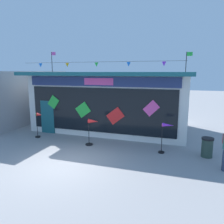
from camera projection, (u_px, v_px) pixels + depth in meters
ground_plane at (66, 164)px, 8.93m from camera, size 80.00×80.00×0.00m
kite_shop_building at (112, 100)px, 14.27m from camera, size 9.82×5.53×5.08m
wind_spinner_far_left at (39, 121)px, 12.38m from camera, size 0.55×0.30×1.43m
wind_spinner_left at (92, 127)px, 11.04m from camera, size 0.70×0.37×1.39m
wind_spinner_center_left at (166, 132)px, 9.94m from camera, size 0.65×0.29×1.43m
trash_bin at (207, 147)px, 9.63m from camera, size 0.52×0.52×0.87m
neighbour_building at (2, 95)px, 17.28m from camera, size 6.69×8.61×3.75m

